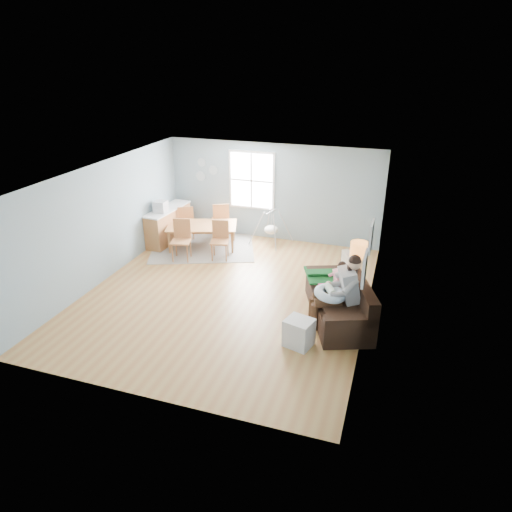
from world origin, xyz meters
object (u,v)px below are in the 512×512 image
(sofa, at_px, (341,303))
(baby_swing, at_px, (271,229))
(monitor, at_px, (160,207))
(dining_table, at_px, (202,237))
(chair_ne, at_px, (221,218))
(chair_se, at_px, (220,237))
(floor_lamp, at_px, (358,256))
(counter, at_px, (168,225))
(father, at_px, (339,289))
(chair_nw, at_px, (186,220))
(chair_sw, at_px, (182,236))
(toddler, at_px, (336,278))
(storage_cube, at_px, (298,332))

(sofa, height_order, baby_swing, baby_swing)
(sofa, bearing_deg, monitor, 156.73)
(dining_table, height_order, chair_ne, chair_ne)
(chair_se, xyz_separation_m, monitor, (-1.82, 0.28, 0.55))
(baby_swing, bearing_deg, floor_lamp, -50.75)
(floor_lamp, bearing_deg, counter, 155.00)
(floor_lamp, xyz_separation_m, monitor, (-5.46, 2.21, -0.25))
(father, xyz_separation_m, chair_nw, (-4.79, 3.21, -0.23))
(counter, bearing_deg, chair_ne, 25.69)
(floor_lamp, xyz_separation_m, counter, (-5.45, 2.54, -0.88))
(chair_sw, xyz_separation_m, baby_swing, (1.89, 1.68, -0.19))
(floor_lamp, bearing_deg, toddler, 160.22)
(monitor, bearing_deg, chair_se, -8.84)
(floor_lamp, xyz_separation_m, dining_table, (-4.35, 2.38, -1.04))
(chair_sw, bearing_deg, father, -24.54)
(storage_cube, bearing_deg, monitor, 143.29)
(father, xyz_separation_m, floor_lamp, (0.26, 0.38, 0.56))
(chair_se, distance_m, chair_nw, 1.67)
(monitor, bearing_deg, floor_lamp, -22.07)
(storage_cube, height_order, counter, counter)
(floor_lamp, xyz_separation_m, chair_sw, (-4.56, 1.58, -0.76))
(floor_lamp, distance_m, chair_se, 4.20)
(father, bearing_deg, chair_ne, 137.37)
(floor_lamp, bearing_deg, monitor, 157.93)
(father, xyz_separation_m, baby_swing, (-2.41, 3.65, -0.38))
(father, bearing_deg, counter, 150.64)
(counter, distance_m, baby_swing, 2.88)
(floor_lamp, bearing_deg, chair_ne, 142.38)
(counter, bearing_deg, baby_swing, 14.55)
(father, xyz_separation_m, chair_sw, (-4.30, 1.96, -0.20))
(sofa, xyz_separation_m, chair_sw, (-4.32, 1.61, 0.28))
(toddler, relative_size, chair_se, 0.89)
(dining_table, xyz_separation_m, monitor, (-1.11, -0.16, 0.79))
(dining_table, distance_m, chair_ne, 0.88)
(dining_table, relative_size, baby_swing, 1.61)
(floor_lamp, distance_m, chair_sw, 4.88)
(monitor, height_order, baby_swing, monitor)
(chair_se, bearing_deg, monitor, 171.16)
(father, distance_m, dining_table, 4.96)
(toddler, distance_m, chair_nw, 5.37)
(dining_table, distance_m, counter, 1.12)
(sofa, relative_size, chair_ne, 2.31)
(chair_nw, bearing_deg, counter, -144.59)
(sofa, distance_m, father, 0.59)
(father, xyz_separation_m, storage_cube, (-0.57, -0.86, -0.54))
(storage_cube, bearing_deg, chair_nw, 135.98)
(sofa, bearing_deg, storage_cube, -115.85)
(storage_cube, relative_size, dining_table, 0.31)
(monitor, xyz_separation_m, baby_swing, (2.80, 1.05, -0.70))
(toddler, relative_size, chair_sw, 0.84)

